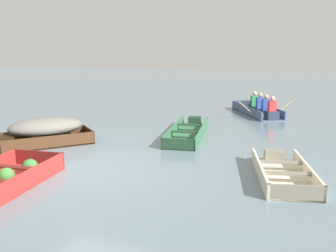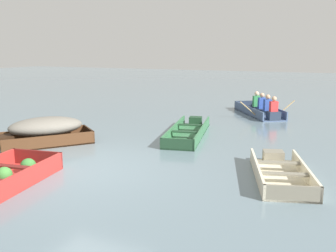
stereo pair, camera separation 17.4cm
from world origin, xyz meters
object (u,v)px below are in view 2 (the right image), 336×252
at_px(skiff_cream_near_moored, 280,172).
at_px(skiff_green_mid_moored, 189,132).
at_px(skiff_dark_varnish_far_moored, 45,129).
at_px(rowboat_slate_blue_with_crew, 261,110).

height_order(skiff_cream_near_moored, skiff_green_mid_moored, skiff_green_mid_moored).
height_order(skiff_cream_near_moored, skiff_dark_varnish_far_moored, skiff_dark_varnish_far_moored).
relative_size(skiff_green_mid_moored, skiff_dark_varnish_far_moored, 1.42).
xyz_separation_m(skiff_dark_varnish_far_moored, rowboat_slate_blue_with_crew, (4.50, 7.21, -0.19)).
distance_m(skiff_cream_near_moored, rowboat_slate_blue_with_crew, 7.53).
bearing_deg(skiff_green_mid_moored, skiff_cream_near_moored, -42.01).
distance_m(skiff_green_mid_moored, skiff_dark_varnish_far_moored, 4.22).
xyz_separation_m(skiff_green_mid_moored, rowboat_slate_blue_with_crew, (1.33, 4.45, 0.14)).
relative_size(skiff_cream_near_moored, skiff_green_mid_moored, 0.73).
distance_m(skiff_dark_varnish_far_moored, rowboat_slate_blue_with_crew, 8.50).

